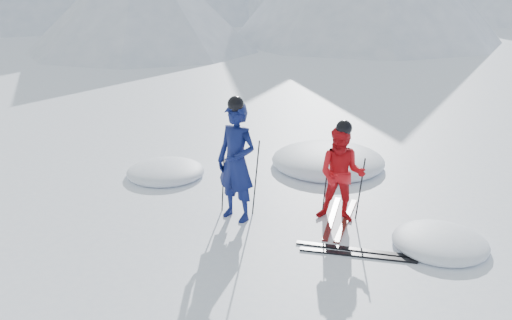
% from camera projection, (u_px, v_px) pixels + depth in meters
% --- Properties ---
extents(ground, '(160.00, 160.00, 0.00)m').
position_uv_depth(ground, '(354.00, 253.00, 7.99)').
color(ground, white).
rests_on(ground, ground).
extents(skier_blue, '(0.83, 0.67, 1.99)m').
position_uv_depth(skier_blue, '(236.00, 162.00, 8.82)').
color(skier_blue, '#0C154D').
rests_on(skier_blue, ground).
extents(skier_red, '(0.81, 0.64, 1.62)m').
position_uv_depth(skier_red, '(341.00, 175.00, 8.81)').
color(skier_red, red).
rests_on(skier_red, ground).
extents(pole_blue_left, '(0.13, 0.09, 1.32)m').
position_uv_depth(pole_blue_left, '(223.00, 176.00, 9.16)').
color(pole_blue_left, black).
rests_on(pole_blue_left, ground).
extents(pole_blue_right, '(0.13, 0.08, 1.32)m').
position_uv_depth(pole_blue_right, '(256.00, 178.00, 9.08)').
color(pole_blue_right, black).
rests_on(pole_blue_right, ground).
extents(pole_red_left, '(0.11, 0.09, 1.08)m').
position_uv_depth(pole_red_left, '(326.00, 182.00, 9.22)').
color(pole_red_left, black).
rests_on(pole_red_left, ground).
extents(pole_red_right, '(0.11, 0.08, 1.08)m').
position_uv_depth(pole_red_right, '(360.00, 189.00, 8.94)').
color(pole_red_right, black).
rests_on(pole_red_right, ground).
extents(ski_worn_left, '(0.22, 1.70, 0.03)m').
position_uv_depth(ski_worn_left, '(332.00, 218.00, 9.11)').
color(ski_worn_left, black).
rests_on(ski_worn_left, ground).
extents(ski_worn_right, '(0.10, 1.70, 0.03)m').
position_uv_depth(ski_worn_right, '(346.00, 220.00, 9.04)').
color(ski_worn_right, black).
rests_on(ski_worn_right, ground).
extents(ski_loose_a, '(1.70, 0.22, 0.03)m').
position_uv_depth(ski_loose_a, '(352.00, 249.00, 8.08)').
color(ski_loose_a, black).
rests_on(ski_loose_a, ground).
extents(ski_loose_b, '(1.70, 0.28, 0.03)m').
position_uv_depth(ski_loose_b, '(358.00, 255.00, 7.92)').
color(ski_loose_b, black).
rests_on(ski_loose_b, ground).
extents(snow_lumps, '(9.36, 6.90, 0.53)m').
position_uv_depth(snow_lumps, '(322.00, 183.00, 10.64)').
color(snow_lumps, white).
rests_on(snow_lumps, ground).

